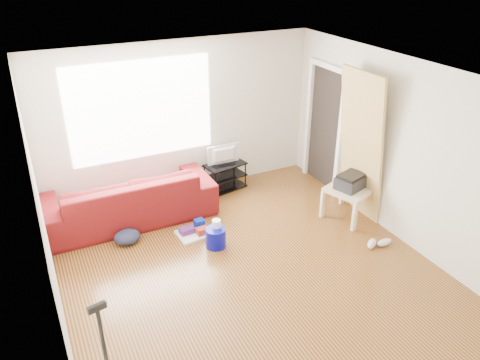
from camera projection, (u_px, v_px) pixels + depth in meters
name	position (u px, v px, depth m)	size (l,w,h in m)	color
room	(251.00, 179.00, 5.55)	(4.51, 5.01, 2.51)	#4D230F
sofa	(131.00, 219.00, 7.12)	(2.52, 0.99, 0.74)	#5B0F06
tv_stand	(225.00, 176.00, 7.89)	(0.73, 0.50, 0.46)	black
tv	(225.00, 155.00, 7.72)	(0.56, 0.07, 0.32)	black
side_table	(349.00, 192.00, 7.00)	(0.78, 0.78, 0.50)	tan
printer	(351.00, 181.00, 6.92)	(0.51, 0.44, 0.22)	#232329
bucket	(216.00, 246.00, 6.49)	(0.28, 0.28, 0.28)	#070993
toilet_paper	(217.00, 232.00, 6.44)	(0.12, 0.12, 0.11)	white
cleaning_tray	(195.00, 231.00, 6.73)	(0.50, 0.41, 0.17)	white
backpack	(128.00, 243.00, 6.55)	(0.37, 0.29, 0.20)	#171E34
sneakers	(378.00, 243.00, 6.47)	(0.43, 0.23, 0.10)	silver
door_panel	(353.00, 211.00, 7.32)	(0.04, 0.89, 2.24)	tan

